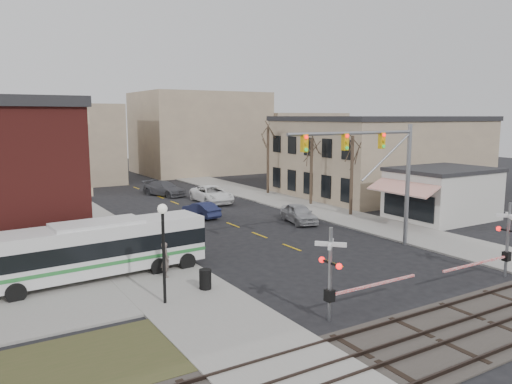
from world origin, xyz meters
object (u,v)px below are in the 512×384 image
(rr_crossing_west, at_px, (338,274))
(car_b, at_px, (201,210))
(traffic_signal_mast, at_px, (378,161))
(pedestrian_far, at_px, (112,248))
(trash_bin, at_px, (205,279))
(car_c, at_px, (212,194))
(pedestrian_near, at_px, (165,260))
(car_d, at_px, (164,188))
(rr_crossing_east, at_px, (503,241))
(street_lamp, at_px, (163,233))
(transit_bus, at_px, (98,248))
(car_a, at_px, (299,213))

(rr_crossing_west, height_order, car_b, rr_crossing_west)
(traffic_signal_mast, height_order, pedestrian_far, traffic_signal_mast)
(trash_bin, bearing_deg, rr_crossing_west, -60.82)
(car_c, bearing_deg, pedestrian_near, -119.89)
(car_d, bearing_deg, car_c, -90.57)
(rr_crossing_east, height_order, trash_bin, rr_crossing_east)
(street_lamp, height_order, car_b, street_lamp)
(trash_bin, bearing_deg, car_b, 65.51)
(car_d, relative_size, pedestrian_far, 3.19)
(rr_crossing_east, distance_m, car_b, 23.83)
(traffic_signal_mast, height_order, pedestrian_near, traffic_signal_mast)
(transit_bus, height_order, rr_crossing_east, rr_crossing_east)
(traffic_signal_mast, xyz_separation_m, car_a, (0.80, 9.34, -4.97))
(trash_bin, xyz_separation_m, pedestrian_near, (-0.98, 2.77, 0.44))
(trash_bin, height_order, pedestrian_near, pedestrian_near)
(traffic_signal_mast, bearing_deg, trash_bin, -174.68)
(transit_bus, xyz_separation_m, rr_crossing_east, (18.27, -10.88, 0.30))
(car_b, xyz_separation_m, pedestrian_far, (-10.15, -9.63, 0.30))
(car_d, bearing_deg, pedestrian_far, -138.56)
(transit_bus, bearing_deg, car_d, 61.99)
(street_lamp, xyz_separation_m, car_b, (9.90, 17.26, -2.69))
(car_b, bearing_deg, traffic_signal_mast, 99.31)
(transit_bus, relative_size, pedestrian_near, 6.17)
(rr_crossing_east, relative_size, car_a, 1.26)
(transit_bus, relative_size, car_b, 2.85)
(rr_crossing_west, distance_m, pedestrian_near, 9.75)
(rr_crossing_east, height_order, pedestrian_far, rr_crossing_east)
(car_b, height_order, pedestrian_near, pedestrian_near)
(traffic_signal_mast, relative_size, car_c, 1.65)
(car_d, height_order, pedestrian_near, pedestrian_near)
(street_lamp, bearing_deg, car_b, 60.16)
(rr_crossing_west, relative_size, car_c, 0.94)
(traffic_signal_mast, distance_m, car_c, 22.09)
(car_c, bearing_deg, rr_crossing_east, -82.25)
(rr_crossing_west, relative_size, pedestrian_far, 3.33)
(rr_crossing_east, distance_m, car_c, 29.12)
(transit_bus, xyz_separation_m, car_c, (15.57, 18.09, -0.84))
(car_b, distance_m, car_c, 7.39)
(rr_crossing_west, xyz_separation_m, street_lamp, (-5.69, 5.20, 1.39))
(rr_crossing_east, xyz_separation_m, pedestrian_near, (-15.30, 9.06, -0.92))
(pedestrian_far, bearing_deg, rr_crossing_west, -92.44)
(pedestrian_far, bearing_deg, rr_crossing_east, -65.17)
(car_a, distance_m, car_b, 8.39)
(car_a, height_order, pedestrian_near, pedestrian_near)
(traffic_signal_mast, height_order, street_lamp, traffic_signal_mast)
(pedestrian_far, bearing_deg, street_lamp, -115.39)
(transit_bus, height_order, pedestrian_near, transit_bus)
(transit_bus, relative_size, rr_crossing_west, 2.05)
(rr_crossing_west, relative_size, rr_crossing_east, 1.00)
(rr_crossing_west, relative_size, street_lamp, 1.23)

